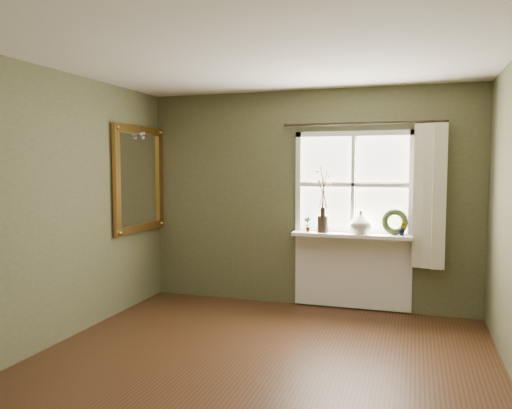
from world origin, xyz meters
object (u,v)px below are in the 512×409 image
object	(u,v)px
dark_jug	(323,224)
wreath	(395,225)
cream_vase	(361,222)
gilt_mirror	(139,179)

from	to	relation	value
dark_jug	wreath	world-z (taller)	wreath
dark_jug	wreath	size ratio (longest dim) A/B	0.66
dark_jug	cream_vase	world-z (taller)	cream_vase
wreath	gilt_mirror	size ratio (longest dim) A/B	0.23
cream_vase	gilt_mirror	bearing A→B (deg)	-170.89
wreath	cream_vase	bearing A→B (deg)	168.37
dark_jug	gilt_mirror	world-z (taller)	gilt_mirror
dark_jug	wreath	xyz separation A→B (m)	(0.81, 0.04, 0.01)
cream_vase	wreath	size ratio (longest dim) A/B	0.89
dark_jug	cream_vase	size ratio (longest dim) A/B	0.74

